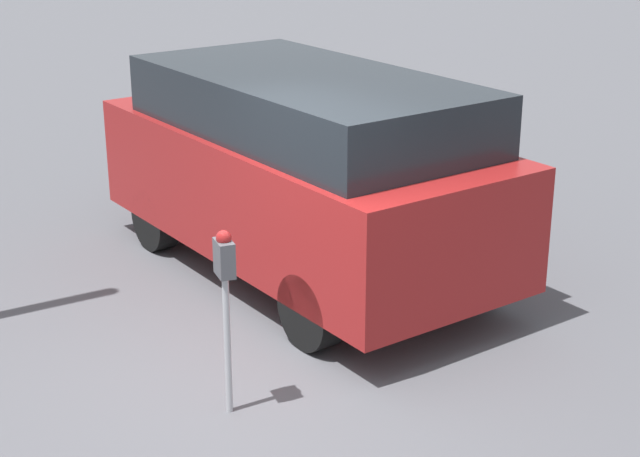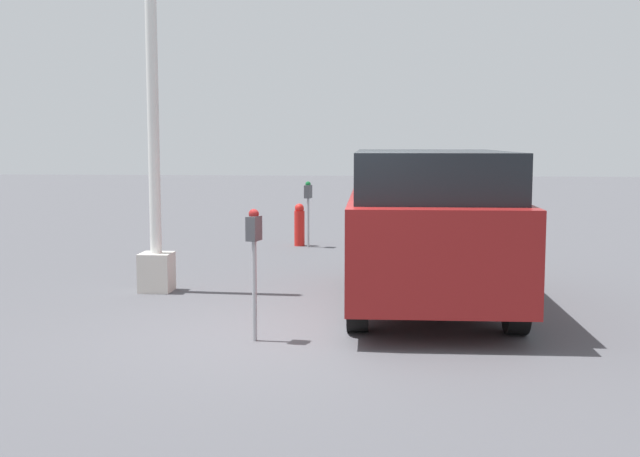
% 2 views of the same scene
% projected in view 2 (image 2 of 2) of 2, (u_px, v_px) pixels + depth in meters
% --- Properties ---
extents(ground_plane, '(80.00, 80.00, 0.00)m').
position_uv_depth(ground_plane, '(299.00, 335.00, 8.82)').
color(ground_plane, '#4C4C51').
extents(parking_meter_near, '(0.22, 0.15, 1.42)m').
position_uv_depth(parking_meter_near, '(254.00, 244.00, 8.47)').
color(parking_meter_near, '#9E9EA3').
rests_on(parking_meter_near, ground).
extents(parking_meter_far, '(0.22, 0.15, 1.32)m').
position_uv_depth(parking_meter_far, '(308.00, 199.00, 16.02)').
color(parking_meter_far, '#9E9EA3').
rests_on(parking_meter_far, ground).
extents(lamp_post, '(0.44, 0.44, 5.07)m').
position_uv_depth(lamp_post, '(155.00, 178.00, 11.22)').
color(lamp_post, beige).
rests_on(lamp_post, ground).
extents(parked_van, '(4.61, 2.09, 2.01)m').
position_uv_depth(parked_van, '(429.00, 223.00, 10.20)').
color(parked_van, maroon).
rests_on(parked_van, ground).
extents(fire_hydrant, '(0.21, 0.21, 0.86)m').
position_uv_depth(fire_hydrant, '(299.00, 225.00, 16.28)').
color(fire_hydrant, red).
rests_on(fire_hydrant, ground).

